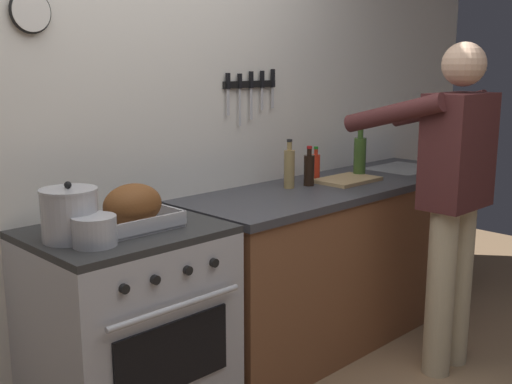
{
  "coord_description": "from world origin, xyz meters",
  "views": [
    {
      "loc": [
        -1.56,
        -1.15,
        1.56
      ],
      "look_at": [
        0.4,
        0.85,
        0.98
      ],
      "focal_mm": 43.86,
      "sensor_mm": 36.0,
      "label": 1
    }
  ],
  "objects_px": {
    "roasting_pan": "(133,208)",
    "bottle_vinegar": "(289,168)",
    "person_cook": "(452,188)",
    "bottle_olive_oil": "(360,156)",
    "cutting_board": "(347,180)",
    "bottle_soy_sauce": "(309,169)",
    "stove": "(129,331)",
    "saucepan": "(94,231)",
    "stock_pot": "(70,214)",
    "bottle_hot_sauce": "(316,166)"
  },
  "relations": [
    {
      "from": "stove",
      "to": "bottle_soy_sauce",
      "type": "height_order",
      "value": "bottle_soy_sauce"
    },
    {
      "from": "stove",
      "to": "saucepan",
      "type": "xyz_separation_m",
      "value": [
        -0.21,
        -0.13,
        0.51
      ]
    },
    {
      "from": "person_cook",
      "to": "cutting_board",
      "type": "xyz_separation_m",
      "value": [
        -0.01,
        0.64,
        -0.04
      ]
    },
    {
      "from": "person_cook",
      "to": "stock_pot",
      "type": "distance_m",
      "value": 1.84
    },
    {
      "from": "stock_pot",
      "to": "cutting_board",
      "type": "height_order",
      "value": "stock_pot"
    },
    {
      "from": "stove",
      "to": "bottle_soy_sauce",
      "type": "xyz_separation_m",
      "value": [
        1.23,
        0.07,
        0.54
      ]
    },
    {
      "from": "roasting_pan",
      "to": "bottle_vinegar",
      "type": "relative_size",
      "value": 1.34
    },
    {
      "from": "stove",
      "to": "saucepan",
      "type": "bearing_deg",
      "value": -147.56
    },
    {
      "from": "stock_pot",
      "to": "cutting_board",
      "type": "bearing_deg",
      "value": -0.27
    },
    {
      "from": "bottle_olive_oil",
      "to": "bottle_vinegar",
      "type": "xyz_separation_m",
      "value": [
        -0.55,
        0.06,
        -0.01
      ]
    },
    {
      "from": "stock_pot",
      "to": "cutting_board",
      "type": "relative_size",
      "value": 0.63
    },
    {
      "from": "saucepan",
      "to": "bottle_soy_sauce",
      "type": "relative_size",
      "value": 0.75
    },
    {
      "from": "cutting_board",
      "to": "bottle_soy_sauce",
      "type": "height_order",
      "value": "bottle_soy_sauce"
    },
    {
      "from": "person_cook",
      "to": "bottle_vinegar",
      "type": "bearing_deg",
      "value": 18.13
    },
    {
      "from": "roasting_pan",
      "to": "bottle_hot_sauce",
      "type": "xyz_separation_m",
      "value": [
        1.35,
        0.18,
        -0.0
      ]
    },
    {
      "from": "stock_pot",
      "to": "stove",
      "type": "bearing_deg",
      "value": 0.93
    },
    {
      "from": "stove",
      "to": "cutting_board",
      "type": "xyz_separation_m",
      "value": [
        1.47,
        -0.01,
        0.46
      ]
    },
    {
      "from": "stove",
      "to": "saucepan",
      "type": "distance_m",
      "value": 0.56
    },
    {
      "from": "stove",
      "to": "stock_pot",
      "type": "relative_size",
      "value": 3.95
    },
    {
      "from": "stock_pot",
      "to": "saucepan",
      "type": "xyz_separation_m",
      "value": [
        0.03,
        -0.13,
        -0.04
      ]
    },
    {
      "from": "saucepan",
      "to": "bottle_vinegar",
      "type": "bearing_deg",
      "value": 9.93
    },
    {
      "from": "bottle_vinegar",
      "to": "stock_pot",
      "type": "bearing_deg",
      "value": -175.73
    },
    {
      "from": "stock_pot",
      "to": "bottle_hot_sauce",
      "type": "relative_size",
      "value": 1.18
    },
    {
      "from": "cutting_board",
      "to": "person_cook",
      "type": "bearing_deg",
      "value": -88.88
    },
    {
      "from": "bottle_olive_oil",
      "to": "cutting_board",
      "type": "bearing_deg",
      "value": -165.25
    },
    {
      "from": "roasting_pan",
      "to": "bottle_vinegar",
      "type": "height_order",
      "value": "bottle_vinegar"
    },
    {
      "from": "stove",
      "to": "bottle_vinegar",
      "type": "bearing_deg",
      "value": 4.99
    },
    {
      "from": "bottle_vinegar",
      "to": "bottle_soy_sauce",
      "type": "bearing_deg",
      "value": -13.65
    },
    {
      "from": "bottle_olive_oil",
      "to": "bottle_soy_sauce",
      "type": "relative_size",
      "value": 1.35
    },
    {
      "from": "bottle_vinegar",
      "to": "roasting_pan",
      "type": "bearing_deg",
      "value": -173.43
    },
    {
      "from": "stove",
      "to": "bottle_soy_sauce",
      "type": "distance_m",
      "value": 1.34
    },
    {
      "from": "person_cook",
      "to": "roasting_pan",
      "type": "distance_m",
      "value": 1.58
    },
    {
      "from": "roasting_pan",
      "to": "saucepan",
      "type": "xyz_separation_m",
      "value": [
        -0.24,
        -0.11,
        -0.03
      ]
    },
    {
      "from": "bottle_olive_oil",
      "to": "bottle_soy_sauce",
      "type": "bearing_deg",
      "value": 175.81
    },
    {
      "from": "roasting_pan",
      "to": "bottle_soy_sauce",
      "type": "relative_size",
      "value": 1.61
    },
    {
      "from": "bottle_olive_oil",
      "to": "bottle_hot_sauce",
      "type": "relative_size",
      "value": 1.53
    },
    {
      "from": "bottle_vinegar",
      "to": "cutting_board",
      "type": "bearing_deg",
      "value": -16.21
    },
    {
      "from": "person_cook",
      "to": "bottle_olive_oil",
      "type": "xyz_separation_m",
      "value": [
        0.16,
        0.68,
        0.07
      ]
    },
    {
      "from": "person_cook",
      "to": "bottle_soy_sauce",
      "type": "height_order",
      "value": "person_cook"
    },
    {
      "from": "roasting_pan",
      "to": "bottle_soy_sauce",
      "type": "bearing_deg",
      "value": 4.42
    },
    {
      "from": "bottle_olive_oil",
      "to": "bottle_vinegar",
      "type": "bearing_deg",
      "value": 173.58
    },
    {
      "from": "bottle_soy_sauce",
      "to": "bottle_vinegar",
      "type": "height_order",
      "value": "bottle_vinegar"
    },
    {
      "from": "stock_pot",
      "to": "bottle_hot_sauce",
      "type": "height_order",
      "value": "stock_pot"
    },
    {
      "from": "person_cook",
      "to": "saucepan",
      "type": "distance_m",
      "value": 1.77
    },
    {
      "from": "person_cook",
      "to": "bottle_hot_sauce",
      "type": "xyz_separation_m",
      "value": [
        -0.1,
        0.8,
        0.03
      ]
    },
    {
      "from": "stove",
      "to": "bottle_olive_oil",
      "type": "bearing_deg",
      "value": 1.2
    },
    {
      "from": "bottle_soy_sauce",
      "to": "stove",
      "type": "bearing_deg",
      "value": -176.96
    },
    {
      "from": "bottle_vinegar",
      "to": "bottle_hot_sauce",
      "type": "xyz_separation_m",
      "value": [
        0.28,
        0.05,
        -0.03
      ]
    },
    {
      "from": "roasting_pan",
      "to": "stock_pot",
      "type": "height_order",
      "value": "stock_pot"
    },
    {
      "from": "saucepan",
      "to": "bottle_olive_oil",
      "type": "height_order",
      "value": "bottle_olive_oil"
    }
  ]
}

